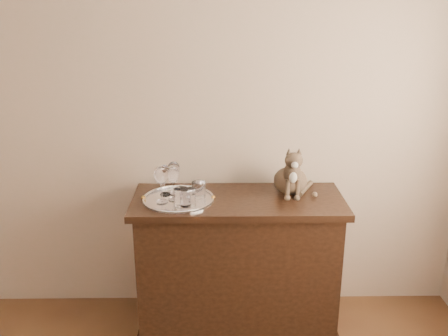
# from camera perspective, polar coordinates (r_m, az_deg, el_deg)

# --- Properties ---
(wall_back) EXTENTS (4.00, 0.10, 2.70)m
(wall_back) POSITION_cam_1_polar(r_m,az_deg,el_deg) (3.02, -10.09, 7.60)
(wall_back) COLOR #C2AD91
(wall_back) RESTS_ON ground
(sideboard) EXTENTS (1.20, 0.50, 0.85)m
(sideboard) POSITION_cam_1_polar(r_m,az_deg,el_deg) (3.01, 1.55, -10.99)
(sideboard) COLOR black
(sideboard) RESTS_ON ground
(tray) EXTENTS (0.40, 0.40, 0.01)m
(tray) POSITION_cam_1_polar(r_m,az_deg,el_deg) (2.80, -5.22, -3.65)
(tray) COLOR white
(tray) RESTS_ON sideboard
(wine_glass_a) EXTENTS (0.07, 0.07, 0.18)m
(wine_glass_a) POSITION_cam_1_polar(r_m,az_deg,el_deg) (2.84, -6.81, -1.36)
(wine_glass_a) COLOR white
(wine_glass_a) RESTS_ON tray
(wine_glass_b) EXTENTS (0.07, 0.07, 0.19)m
(wine_glass_b) POSITION_cam_1_polar(r_m,az_deg,el_deg) (2.85, -5.75, -1.11)
(wine_glass_b) COLOR white
(wine_glass_b) RESTS_ON tray
(wine_glass_c) EXTENTS (0.08, 0.08, 0.21)m
(wine_glass_c) POSITION_cam_1_polar(r_m,az_deg,el_deg) (2.73, -7.18, -1.87)
(wine_glass_c) COLOR silver
(wine_glass_c) RESTS_ON tray
(wine_glass_d) EXTENTS (0.07, 0.07, 0.19)m
(wine_glass_d) POSITION_cam_1_polar(r_m,az_deg,el_deg) (2.76, -5.83, -1.76)
(wine_glass_d) COLOR silver
(wine_glass_d) RESTS_ON tray
(tumbler_a) EXTENTS (0.08, 0.08, 0.09)m
(tumbler_a) POSITION_cam_1_polar(r_m,az_deg,el_deg) (2.70, -4.13, -3.33)
(tumbler_a) COLOR white
(tumbler_a) RESTS_ON tray
(tumbler_b) EXTENTS (0.09, 0.09, 0.10)m
(tumbler_b) POSITION_cam_1_polar(r_m,az_deg,el_deg) (2.70, -4.87, -3.33)
(tumbler_b) COLOR white
(tumbler_b) RESTS_ON tray
(tumbler_c) EXTENTS (0.08, 0.08, 0.09)m
(tumbler_c) POSITION_cam_1_polar(r_m,az_deg,el_deg) (2.81, -2.92, -2.46)
(tumbler_c) COLOR silver
(tumbler_c) RESTS_ON tray
(cat) EXTENTS (0.30, 0.28, 0.30)m
(cat) POSITION_cam_1_polar(r_m,az_deg,el_deg) (2.88, 7.66, -0.02)
(cat) COLOR #493C2B
(cat) RESTS_ON sideboard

